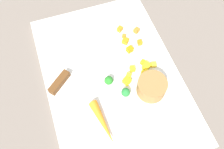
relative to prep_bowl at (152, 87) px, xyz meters
The scene contains 20 objects.
ground_plane 0.12m from the prep_bowl, 48.36° to the left, with size 4.00×4.00×0.00m, color #6F635A.
cutting_board 0.12m from the prep_bowl, 48.36° to the left, with size 0.55×0.38×0.01m, color white.
prep_bowl is the anchor object (origin of this frame).
chef_knife 0.23m from the prep_bowl, 50.24° to the left, with size 0.25×0.29×0.02m.
whole_carrot 0.16m from the prep_bowl, 107.39° to the left, with size 0.03×0.03×0.12m, color orange.
carrot_dice_0 0.20m from the prep_bowl, ahead, with size 0.01×0.01×0.01m, color orange.
carrot_dice_1 0.16m from the prep_bowl, 11.06° to the right, with size 0.01×0.01×0.01m, color orange.
carrot_dice_2 0.21m from the prep_bowl, 10.61° to the right, with size 0.01×0.02×0.01m, color orange.
carrot_dice_3 0.23m from the prep_bowl, ahead, with size 0.02×0.01×0.01m, color orange.
carrot_dice_4 0.14m from the prep_bowl, ahead, with size 0.02×0.02×0.02m, color orange.
carrot_dice_5 0.18m from the prep_bowl, ahead, with size 0.02×0.02×0.01m, color orange.
pepper_dice_0 0.08m from the prep_bowl, 29.21° to the right, with size 0.02×0.01×0.01m, color yellow.
pepper_dice_1 0.07m from the prep_bowl, 36.34° to the left, with size 0.01×0.01×0.01m, color yellow.
pepper_dice_2 0.08m from the prep_bowl, 13.57° to the right, with size 0.02×0.02×0.02m, color yellow.
pepper_dice_3 0.07m from the prep_bowl, 49.83° to the left, with size 0.02×0.02×0.02m, color yellow.
pepper_dice_4 0.05m from the prep_bowl, ahead, with size 0.02×0.02×0.02m, color yellow.
pepper_dice_5 0.08m from the prep_bowl, 18.69° to the left, with size 0.02×0.01×0.01m, color yellow.
pepper_dice_6 0.09m from the prep_bowl, ahead, with size 0.01×0.01×0.01m, color yellow.
broccoli_floret_0 0.12m from the prep_bowl, 59.78° to the left, with size 0.02×0.02×0.03m.
broccoli_floret_1 0.07m from the prep_bowl, 81.61° to the left, with size 0.02×0.02×0.03m.
Camera 1 is at (-0.30, 0.10, 0.63)m, focal length 38.57 mm.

